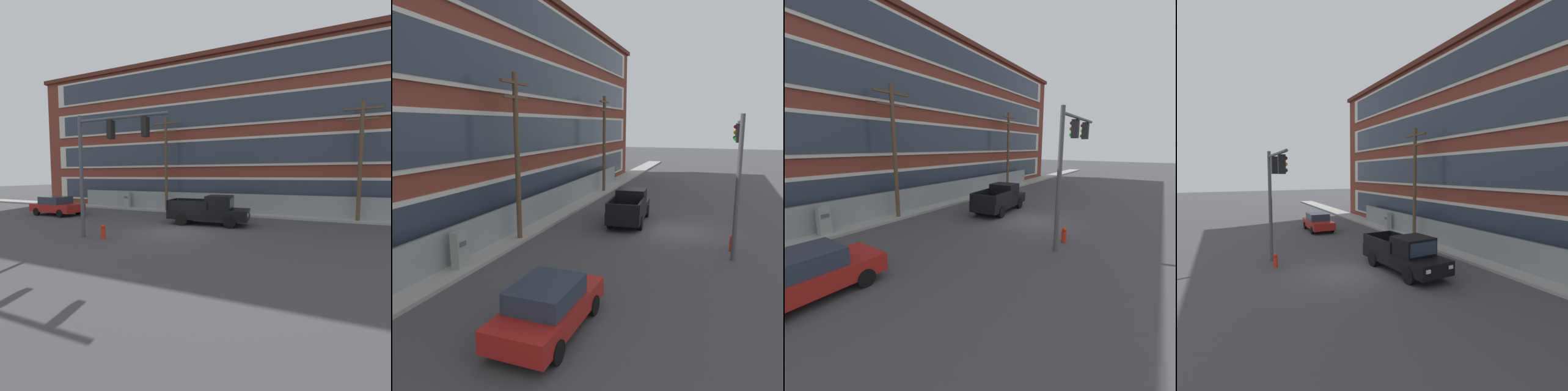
# 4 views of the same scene
# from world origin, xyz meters

# --- Properties ---
(ground_plane) EXTENTS (160.00, 160.00, 0.00)m
(ground_plane) POSITION_xyz_m (0.00, 0.00, 0.00)
(ground_plane) COLOR #424244
(sidewalk_building_side) EXTENTS (80.00, 1.96, 0.16)m
(sidewalk_building_side) POSITION_xyz_m (0.00, 8.14, 0.08)
(sidewalk_building_side) COLOR #9E9B93
(sidewalk_building_side) RESTS_ON ground
(brick_mill_building) EXTENTS (45.83, 8.64, 14.32)m
(brick_mill_building) POSITION_xyz_m (1.48, 13.14, 7.18)
(brick_mill_building) COLOR brown
(brick_mill_building) RESTS_ON ground
(chain_link_fence) EXTENTS (31.23, 0.06, 1.80)m
(chain_link_fence) POSITION_xyz_m (0.82, 8.34, 0.92)
(chain_link_fence) COLOR gray
(chain_link_fence) RESTS_ON ground
(traffic_signal_mast) EXTENTS (5.35, 0.43, 6.45)m
(traffic_signal_mast) POSITION_xyz_m (-2.54, -2.90, 4.55)
(traffic_signal_mast) COLOR #4C4C51
(traffic_signal_mast) RESTS_ON ground
(pickup_truck_black) EXTENTS (5.57, 2.36, 1.98)m
(pickup_truck_black) POSITION_xyz_m (1.20, 3.09, 0.94)
(pickup_truck_black) COLOR black
(pickup_truck_black) RESTS_ON ground
(sedan_red) EXTENTS (4.44, 2.03, 1.56)m
(sedan_red) POSITION_xyz_m (-12.20, 2.30, 0.80)
(sedan_red) COLOR #AD1E19
(sedan_red) RESTS_ON ground
(utility_pole_near_corner) EXTENTS (2.55, 0.26, 8.51)m
(utility_pole_near_corner) POSITION_xyz_m (-4.59, 7.58, 4.73)
(utility_pole_near_corner) COLOR brown
(utility_pole_near_corner) RESTS_ON ground
(electrical_cabinet) EXTENTS (0.60, 0.42, 1.70)m
(electrical_cabinet) POSITION_xyz_m (-9.15, 7.82, 0.85)
(electrical_cabinet) COLOR #939993
(electrical_cabinet) RESTS_ON ground
(fire_hydrant) EXTENTS (0.24, 0.24, 0.78)m
(fire_hydrant) POSITION_xyz_m (-2.68, -2.87, 0.38)
(fire_hydrant) COLOR red
(fire_hydrant) RESTS_ON ground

